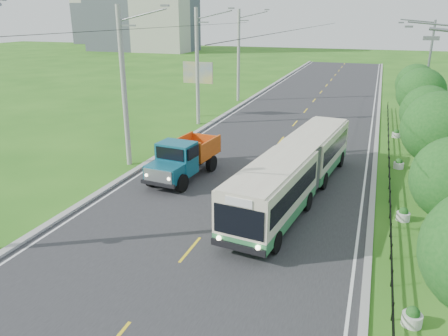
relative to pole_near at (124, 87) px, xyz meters
The scene contains 25 objects.
ground 13.24m from the pole_near, 47.45° to the right, with size 240.00×240.00×0.00m, color #286317.
road 14.67m from the pole_near, 53.09° to the left, with size 14.00×120.00×0.02m, color #28282B.
curb_left 12.14m from the pole_near, 84.48° to the left, with size 0.40×120.00×0.15m, color #9E9E99.
curb_right 19.60m from the pole_near, 35.52° to the left, with size 0.30×120.00×0.10m, color #9E9E99.
edge_line_left 12.22m from the pole_near, 81.66° to the left, with size 0.12×120.00×0.00m, color silver.
edge_line_right 19.21m from the pole_near, 36.41° to the left, with size 0.12×120.00×0.00m, color silver.
centre_dash 13.23m from the pole_near, 47.45° to the right, with size 0.12×2.20×0.00m, color yellow.
railing_right 17.68m from the pole_near, 17.09° to the left, with size 0.04×40.00×0.60m, color black.
pole_near is the anchor object (origin of this frame).
pole_mid 12.00m from the pole_near, 90.00° to the left, with size 3.51×0.32×10.00m.
pole_far 24.00m from the pole_near, 90.00° to the left, with size 3.51×0.32×10.00m.
tree_third 18.17m from the pole_near, ahead, with size 3.60×3.62×6.00m.
tree_fourth 18.89m from the pole_near, 15.84° to the left, with size 3.24×3.31×5.40m.
tree_fifth 21.31m from the pole_near, 31.59° to the left, with size 3.48×3.52×5.80m.
tree_back 24.98m from the pole_near, 43.41° to the left, with size 3.30×3.36×5.50m.
streetlight_mid 19.56m from the pole_near, 14.81° to the left, with size 3.02×0.20×9.07m.
streetlight_far 26.80m from the pole_near, 45.14° to the left, with size 3.02×0.20×9.07m.
planter_front 20.70m from the pole_near, 33.12° to the right, with size 0.64×0.64×0.67m.
planter_near 17.79m from the pole_near, 10.09° to the right, with size 0.64×0.64×0.67m.
planter_mid 18.23m from the pole_near, 16.52° to the left, with size 0.64×0.64×0.67m.
planter_far 21.83m from the pole_near, 37.63° to the left, with size 0.64×0.64×0.67m.
billboard_left 15.10m from the pole_near, 94.72° to the left, with size 3.00×0.20×5.20m.
apartment_far 132.40m from the pole_near, 122.87° to the left, with size 24.00×14.00×26.00m, color #B7B2A3.
bus 12.03m from the pole_near, ahead, with size 4.21×14.95×2.85m.
dump_truck 5.92m from the pole_near, 14.39° to the right, with size 2.74×5.99×2.44m.
Camera 1 is at (6.73, -14.90, 9.42)m, focal length 35.00 mm.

